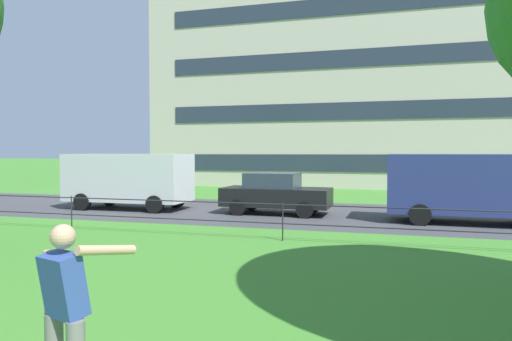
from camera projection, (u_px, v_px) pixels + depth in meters
street_strip at (314, 213)px, 17.17m from camera, size 80.00×7.57×0.01m
park_fence at (283, 215)px, 11.85m from camera, size 38.70×0.04×1.00m
person_thrower at (66, 310)px, 4.04m from camera, size 0.68×0.74×1.67m
panel_van_far_left at (129, 178)px, 18.55m from camera, size 5.00×2.11×2.24m
car_black_left at (275, 193)px, 17.03m from camera, size 4.05×1.90×1.54m
panel_van_right at (469, 184)px, 14.73m from camera, size 5.07×2.24×2.24m
apartment_building_background at (342, 56)px, 36.14m from camera, size 25.57×16.00×19.94m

